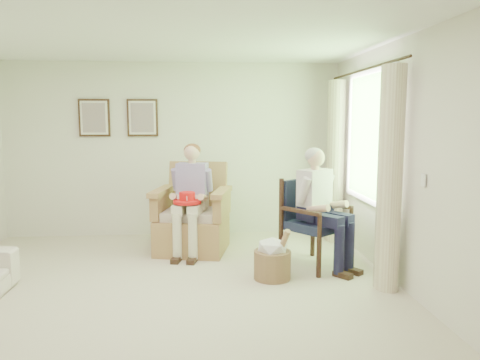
{
  "coord_description": "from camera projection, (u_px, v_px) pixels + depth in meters",
  "views": [
    {
      "loc": [
        0.41,
        -4.37,
        1.77
      ],
      "look_at": [
        0.87,
        1.08,
        1.05
      ],
      "focal_mm": 35.0,
      "sensor_mm": 36.0,
      "label": 1
    }
  ],
  "objects": [
    {
      "name": "floor",
      "position": [
        160.0,
        303.0,
        4.51
      ],
      "size": [
        5.5,
        5.5,
        0.0
      ],
      "primitive_type": "plane",
      "color": "beige",
      "rests_on": "ground"
    },
    {
      "name": "back_wall",
      "position": [
        174.0,
        150.0,
        7.06
      ],
      "size": [
        5.0,
        0.04,
        2.6
      ],
      "primitive_type": "cube",
      "color": "silver",
      "rests_on": "ground"
    },
    {
      "name": "front_wall",
      "position": [
        84.0,
        255.0,
        1.63
      ],
      "size": [
        5.0,
        0.04,
        2.6
      ],
      "primitive_type": "cube",
      "color": "silver",
      "rests_on": "ground"
    },
    {
      "name": "right_wall",
      "position": [
        416.0,
        167.0,
        4.55
      ],
      "size": [
        0.04,
        5.5,
        2.6
      ],
      "primitive_type": "cube",
      "color": "silver",
      "rests_on": "ground"
    },
    {
      "name": "ceiling",
      "position": [
        154.0,
        25.0,
        4.17
      ],
      "size": [
        5.0,
        5.5,
        0.02
      ],
      "primitive_type": "cube",
      "color": "white",
      "rests_on": "back_wall"
    },
    {
      "name": "window",
      "position": [
        370.0,
        134.0,
        5.7
      ],
      "size": [
        0.13,
        2.5,
        1.63
      ],
      "color": "#2D6B23",
      "rests_on": "right_wall"
    },
    {
      "name": "curtain_left",
      "position": [
        390.0,
        180.0,
        4.77
      ],
      "size": [
        0.34,
        0.34,
        2.3
      ],
      "primitive_type": "cylinder",
      "color": "beige",
      "rests_on": "ground"
    },
    {
      "name": "curtain_right",
      "position": [
        335.0,
        162.0,
        6.71
      ],
      "size": [
        0.34,
        0.34,
        2.3
      ],
      "primitive_type": "cylinder",
      "color": "beige",
      "rests_on": "ground"
    },
    {
      "name": "framed_print_left",
      "position": [
        94.0,
        118.0,
        6.87
      ],
      "size": [
        0.45,
        0.05,
        0.55
      ],
      "color": "#382114",
      "rests_on": "back_wall"
    },
    {
      "name": "framed_print_right",
      "position": [
        142.0,
        118.0,
        6.92
      ],
      "size": [
        0.45,
        0.05,
        0.55
      ],
      "color": "#382114",
      "rests_on": "back_wall"
    },
    {
      "name": "wicker_armchair",
      "position": [
        192.0,
        223.0,
        6.29
      ],
      "size": [
        0.92,
        0.91,
        1.18
      ],
      "rotation": [
        0.0,
        0.0,
        -0.21
      ],
      "color": "#AA8550",
      "rests_on": "ground"
    },
    {
      "name": "wood_armchair",
      "position": [
        314.0,
        218.0,
        5.68
      ],
      "size": [
        0.67,
        0.63,
        1.03
      ],
      "rotation": [
        0.0,
        0.0,
        0.67
      ],
      "color": "black",
      "rests_on": "ground"
    },
    {
      "name": "person_wicker",
      "position": [
        192.0,
        190.0,
        6.07
      ],
      "size": [
        0.4,
        0.62,
        1.42
      ],
      "rotation": [
        0.0,
        0.0,
        -0.21
      ],
      "color": "beige",
      "rests_on": "ground"
    },
    {
      "name": "person_dark",
      "position": [
        318.0,
        199.0,
        5.48
      ],
      "size": [
        0.4,
        0.63,
        1.4
      ],
      "rotation": [
        0.0,
        0.0,
        0.67
      ],
      "color": "#181733",
      "rests_on": "ground"
    },
    {
      "name": "red_hat",
      "position": [
        187.0,
        199.0,
        5.89
      ],
      "size": [
        0.35,
        0.35,
        0.14
      ],
      "color": "red",
      "rests_on": "person_wicker"
    },
    {
      "name": "hatbox",
      "position": [
        273.0,
        258.0,
        5.17
      ],
      "size": [
        0.43,
        0.43,
        0.6
      ],
      "color": "tan",
      "rests_on": "ground"
    }
  ]
}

